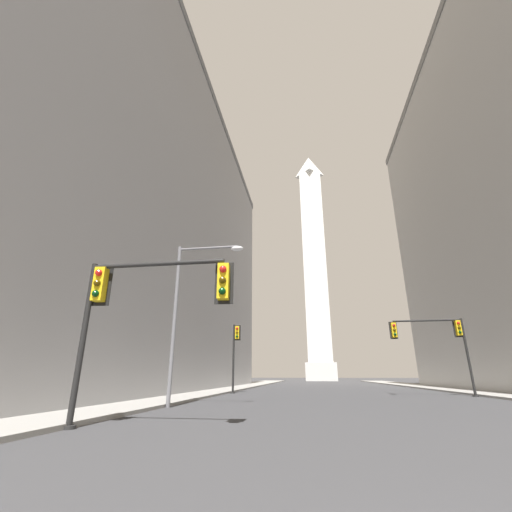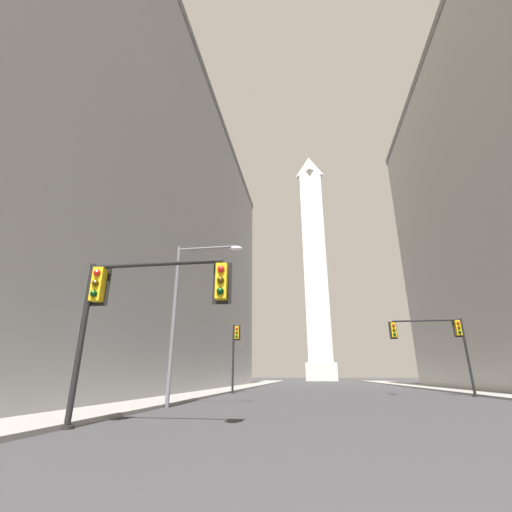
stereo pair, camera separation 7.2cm
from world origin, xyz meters
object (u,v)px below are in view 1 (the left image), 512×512
object	(u,v)px
traffic_light_mid_left	(235,347)
street_lamp	(187,302)
traffic_light_mid_right	(438,336)
traffic_light_near_left	(138,298)
obelisk	(314,260)

from	to	relation	value
traffic_light_mid_left	street_lamp	bearing A→B (deg)	-88.74
traffic_light_mid_right	traffic_light_near_left	bearing A→B (deg)	-129.08
traffic_light_near_left	traffic_light_mid_left	bearing A→B (deg)	93.43
traffic_light_near_left	street_lamp	size ratio (longest dim) A/B	0.61
obelisk	traffic_light_near_left	xyz separation A→B (m)	(-7.68, -86.28, -29.32)
traffic_light_mid_right	traffic_light_near_left	size ratio (longest dim) A/B	1.12
obelisk	street_lamp	distance (m)	84.65
traffic_light_mid_left	traffic_light_near_left	world-z (taller)	traffic_light_mid_left
traffic_light_near_left	traffic_light_mid_right	bearing A→B (deg)	50.92
traffic_light_mid_right	traffic_light_mid_left	distance (m)	16.18
traffic_light_near_left	street_lamp	bearing A→B (deg)	97.62
obelisk	traffic_light_mid_right	xyz separation A→B (m)	(7.16, -68.01, -28.85)
traffic_light_mid_right	street_lamp	world-z (taller)	street_lamp
obelisk	traffic_light_near_left	size ratio (longest dim) A/B	13.91
obelisk	traffic_light_mid_right	distance (m)	74.22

